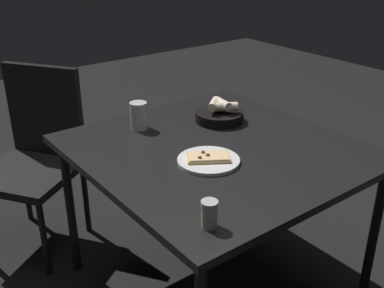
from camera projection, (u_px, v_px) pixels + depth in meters
name	position (u px, v px, depth m)	size (l,w,h in m)	color
ground	(213.00, 282.00, 2.19)	(8.00, 8.00, 0.00)	black
dining_table	(216.00, 158.00, 1.92)	(1.09, 1.05, 0.70)	black
pizza_plate	(208.00, 160.00, 1.77)	(0.24, 0.24, 0.04)	white
bread_basket	(219.00, 114.00, 2.15)	(0.22, 0.22, 0.10)	black
beer_glass	(139.00, 117.00, 2.05)	(0.08, 0.08, 0.12)	silver
pepper_shaker	(209.00, 215.00, 1.37)	(0.05, 0.05, 0.09)	#BFB299
chair_near	(36.00, 149.00, 2.33)	(0.61, 0.61, 0.92)	black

